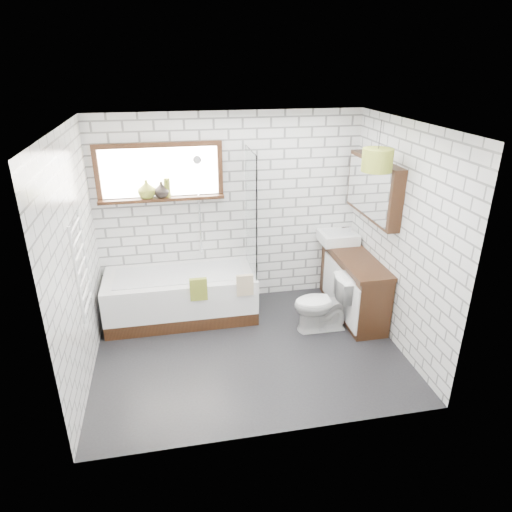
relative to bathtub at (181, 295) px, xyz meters
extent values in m
cube|color=black|center=(0.71, -0.89, -0.31)|extent=(3.40, 2.60, 0.01)
cube|color=white|center=(0.71, -0.89, 2.20)|extent=(3.40, 2.60, 0.01)
cube|color=white|center=(0.71, 0.41, 0.95)|extent=(3.40, 0.01, 2.50)
cube|color=white|center=(0.71, -2.20, 0.95)|extent=(3.40, 0.01, 2.50)
cube|color=white|center=(-0.99, -0.89, 0.95)|extent=(0.01, 2.60, 2.50)
cube|color=white|center=(2.42, -0.89, 0.95)|extent=(0.01, 2.60, 2.50)
cube|color=black|center=(-0.14, 0.37, 1.50)|extent=(1.52, 0.16, 0.68)
cube|color=white|center=(-0.95, -0.89, 0.90)|extent=(0.06, 0.52, 1.00)
cube|color=black|center=(2.33, -0.29, 1.35)|extent=(0.16, 1.20, 0.70)
cylinder|color=silver|center=(0.31, 0.37, 1.05)|extent=(0.02, 0.02, 1.30)
cube|color=white|center=(0.00, 0.00, 0.00)|extent=(1.86, 0.82, 0.60)
cube|color=white|center=(0.91, 0.00, 1.05)|extent=(0.02, 0.72, 1.50)
cube|color=olive|center=(0.20, -0.41, 0.28)|extent=(0.20, 0.06, 0.28)
cube|color=tan|center=(0.76, -0.41, 0.28)|extent=(0.20, 0.05, 0.26)
cube|color=black|center=(2.19, -0.30, 0.10)|extent=(0.45, 1.38, 0.79)
cube|color=white|center=(2.13, 0.19, 0.56)|extent=(0.48, 0.42, 0.14)
cylinder|color=silver|center=(2.29, 0.19, 0.62)|extent=(0.03, 0.03, 0.16)
imported|color=white|center=(1.66, -0.63, 0.05)|extent=(0.40, 0.69, 0.70)
imported|color=olive|center=(-0.31, 0.34, 1.29)|extent=(0.22, 0.22, 0.22)
imported|color=black|center=(-0.14, 0.34, 1.28)|extent=(0.20, 0.20, 0.20)
cylinder|color=olive|center=(-0.07, 0.34, 1.30)|extent=(0.09, 0.09, 0.23)
cylinder|color=olive|center=(2.10, -0.80, 1.80)|extent=(0.32, 0.32, 0.24)
camera|label=1|loc=(-0.04, -5.19, 2.77)|focal=32.00mm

